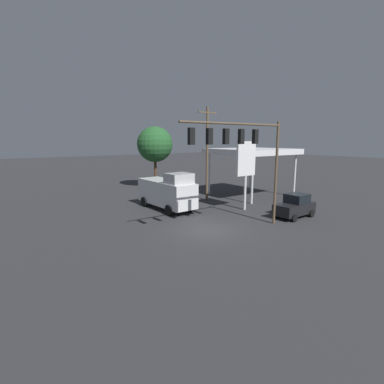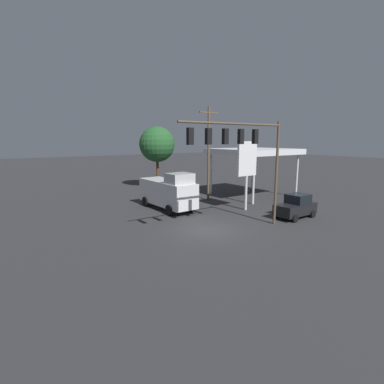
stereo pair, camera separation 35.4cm
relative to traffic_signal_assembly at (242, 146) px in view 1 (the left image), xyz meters
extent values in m
plane|color=#2D2D30|center=(1.62, -1.56, -6.04)|extent=(200.00, 200.00, 0.00)
cylinder|color=brown|center=(-3.67, 0.03, -2.15)|extent=(0.20, 0.20, 7.79)
cylinder|color=brown|center=(0.74, 0.03, 1.45)|extent=(8.81, 0.14, 0.14)
cube|color=black|center=(-1.22, 0.03, 0.63)|extent=(0.36, 0.28, 1.00)
sphere|color=#360505|center=(-1.22, -0.16, 0.93)|extent=(0.22, 0.22, 0.22)
sphere|color=yellow|center=(-1.22, -0.16, 0.63)|extent=(0.22, 0.22, 0.22)
sphere|color=black|center=(-1.22, -0.16, 0.33)|extent=(0.22, 0.22, 0.22)
cube|color=black|center=(0.16, 0.03, 0.63)|extent=(0.36, 0.28, 1.00)
sphere|color=#360505|center=(0.16, -0.16, 0.93)|extent=(0.22, 0.22, 0.22)
sphere|color=yellow|center=(0.16, -0.16, 0.63)|extent=(0.22, 0.22, 0.22)
sphere|color=black|center=(0.16, -0.16, 0.33)|extent=(0.22, 0.22, 0.22)
cube|color=black|center=(1.53, 0.03, 0.63)|extent=(0.36, 0.28, 1.00)
sphere|color=#360505|center=(1.53, -0.16, 0.93)|extent=(0.22, 0.22, 0.22)
sphere|color=yellow|center=(1.53, -0.16, 0.63)|extent=(0.22, 0.22, 0.22)
sphere|color=black|center=(1.53, -0.16, 0.33)|extent=(0.22, 0.22, 0.22)
cube|color=black|center=(2.91, 0.03, 0.63)|extent=(0.36, 0.28, 1.00)
sphere|color=#360505|center=(2.91, -0.16, 0.93)|extent=(0.22, 0.22, 0.22)
sphere|color=yellow|center=(2.91, -0.16, 0.63)|extent=(0.22, 0.22, 0.22)
sphere|color=black|center=(2.91, -0.16, 0.33)|extent=(0.22, 0.22, 0.22)
cube|color=black|center=(4.28, 0.03, 0.63)|extent=(0.36, 0.28, 1.00)
sphere|color=#360505|center=(4.28, -0.16, 0.93)|extent=(0.22, 0.22, 0.22)
sphere|color=yellow|center=(4.28, -0.16, 0.63)|extent=(0.22, 0.22, 0.22)
sphere|color=black|center=(4.28, -0.16, 0.33)|extent=(0.22, 0.22, 0.22)
cylinder|color=brown|center=(-5.21, -10.22, -1.14)|extent=(0.26, 0.26, 9.80)
cube|color=brown|center=(-5.21, -10.22, 3.15)|extent=(2.40, 0.14, 0.14)
cube|color=silver|center=(-11.14, -9.38, -0.93)|extent=(8.22, 8.01, 0.60)
cube|color=red|center=(-11.14, -13.40, -0.93)|extent=(8.22, 0.06, 0.36)
cylinder|color=silver|center=(-14.65, -12.78, -3.64)|extent=(0.24, 0.24, 4.81)
cylinder|color=silver|center=(-7.63, -12.78, -3.64)|extent=(0.24, 0.24, 4.81)
cylinder|color=silver|center=(-14.65, -5.97, -3.64)|extent=(0.24, 0.24, 4.81)
cylinder|color=silver|center=(-7.63, -5.97, -3.64)|extent=(0.24, 0.24, 4.81)
cylinder|color=silver|center=(-5.19, -4.58, -2.89)|extent=(0.24, 0.24, 6.31)
cube|color=white|center=(-5.19, -4.58, -1.29)|extent=(2.23, 0.24, 3.11)
cube|color=black|center=(-5.19, -4.71, -1.29)|extent=(1.56, 0.04, 1.09)
cube|color=silver|center=(0.59, -9.06, -4.46)|extent=(2.44, 6.84, 2.20)
cube|color=#BABABC|center=(0.55, -6.96, -2.91)|extent=(2.15, 1.84, 0.90)
cylinder|color=black|center=(-0.62, -6.87, -5.56)|extent=(0.24, 0.96, 0.96)
cylinder|color=black|center=(1.72, -6.82, -5.56)|extent=(0.24, 0.96, 0.96)
cylinder|color=black|center=(-0.54, -11.29, -5.56)|extent=(0.24, 0.96, 0.96)
cylinder|color=black|center=(1.80, -11.24, -5.56)|extent=(0.24, 0.96, 0.96)
cube|color=black|center=(-6.56, -0.19, -5.28)|extent=(3.84, 1.78, 0.90)
cube|color=black|center=(-6.86, -0.19, -4.45)|extent=(1.73, 1.60, 0.76)
cylinder|color=black|center=(-5.34, 0.71, -5.73)|extent=(0.62, 0.23, 0.62)
cylinder|color=black|center=(-5.31, -1.03, -5.73)|extent=(0.62, 0.23, 0.62)
cylinder|color=black|center=(-7.81, 0.66, -5.73)|extent=(0.62, 0.23, 0.62)
cylinder|color=black|center=(-7.78, -1.08, -5.73)|extent=(0.62, 0.23, 0.62)
cylinder|color=#4C331E|center=(-4.89, -20.90, -3.97)|extent=(0.36, 0.36, 4.15)
sphere|color=#235628|center=(-4.89, -20.90, -0.24)|extent=(4.71, 4.71, 4.71)
camera|label=1|loc=(14.80, 14.53, 0.49)|focal=28.00mm
camera|label=2|loc=(14.51, 14.74, 0.49)|focal=28.00mm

